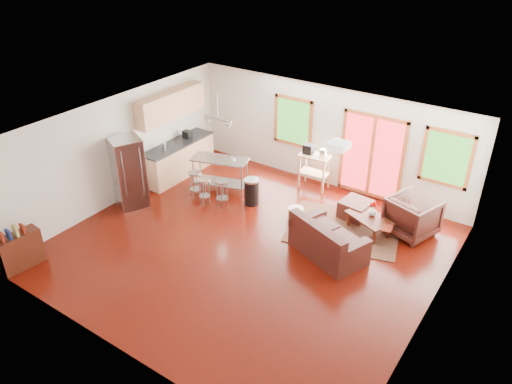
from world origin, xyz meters
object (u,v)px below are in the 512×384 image
Objects in this scene: kitchen_cart at (314,159)px; armchair at (413,215)px; coffee_table at (369,219)px; rug at (344,229)px; refrigerator at (129,173)px; loveseat at (327,242)px; island at (220,169)px; ottoman at (356,209)px.

armchair is at bearing -13.18° from kitchen_cart.
armchair is (0.78, 0.48, 0.14)m from coffee_table.
kitchen_cart reaches higher than rug.
armchair is (1.27, 0.67, 0.47)m from rug.
refrigerator reaches higher than rug.
loveseat is 2.11m from armchair.
coffee_table reaches higher than rug.
rug is 0.62m from coffee_table.
rug is at bearing -41.05° from kitchen_cart.
armchair is (1.16, 1.76, 0.16)m from loveseat.
armchair is 0.64× the size of island.
ottoman is (-0.50, 0.41, -0.13)m from coffee_table.
coffee_table is 0.66× the size of refrigerator.
refrigerator is 2.23m from island.
kitchen_cart is (1.86, 1.45, 0.19)m from island.
island is at bearing 77.60° from refrigerator.
island is 2.37m from kitchen_cart.
coffee_table is 0.76× the size of island.
refrigerator is at bearing 41.51° from armchair.
coffee_table is 5.64m from refrigerator.
ottoman is 5.37m from refrigerator.
armchair is at bearing 77.62° from loveseat.
rug is at bearing 2.17° from island.
loveseat is 4.93m from refrigerator.
ottoman is (-1.28, -0.07, -0.27)m from armchair.
refrigerator is (-5.99, -2.57, 0.38)m from armchair.
ottoman is (-0.12, 1.69, -0.11)m from loveseat.
loveseat is at bearing 34.17° from refrigerator.
rug is at bearing 46.10° from armchair.
refrigerator is at bearing -127.04° from island.
ottoman is 0.37× the size of refrigerator.
refrigerator is at bearing -158.11° from rug.
loveseat is 2.77× the size of ottoman.
island is at bearing -142.02° from kitchen_cart.
loveseat is at bearing -85.90° from ottoman.
island reaches higher than loveseat.
kitchen_cart is at bearing 145.21° from loveseat.
refrigerator is (-4.71, -2.50, 0.65)m from ottoman.
island is (-3.38, -0.73, 0.40)m from ottoman.
coffee_table is at bearing 21.32° from rug.
armchair is 0.56× the size of refrigerator.
kitchen_cart is at bearing 37.98° from island.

